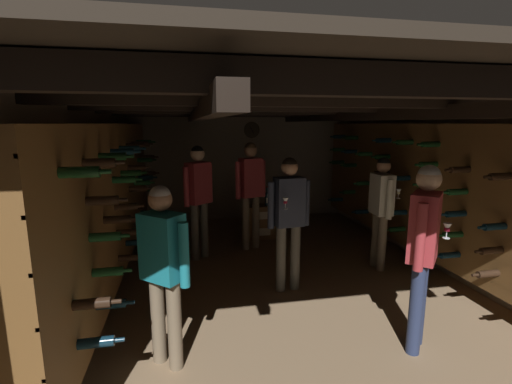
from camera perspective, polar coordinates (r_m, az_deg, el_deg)
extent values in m
plane|color=#8C7051|center=(5.08, 3.57, -13.07)|extent=(8.40, 8.40, 0.00)
cube|color=gray|center=(7.86, -2.38, 4.35)|extent=(4.72, 0.06, 2.35)
cube|color=gray|center=(4.71, -24.83, -0.98)|extent=(0.06, 6.40, 2.35)
cube|color=gray|center=(5.78, 26.64, 0.89)|extent=(0.06, 6.40, 2.35)
cube|color=black|center=(4.66, 3.92, 14.78)|extent=(4.72, 6.52, 0.06)
cube|color=black|center=(2.09, 25.22, 15.51)|extent=(4.60, 0.14, 0.16)
cube|color=black|center=(3.07, 12.40, 14.42)|extent=(4.60, 0.14, 0.16)
cube|color=black|center=(4.12, 6.00, 13.61)|extent=(4.60, 0.14, 0.16)
cube|color=black|center=(5.20, 2.25, 13.05)|extent=(4.60, 0.14, 0.16)
cube|color=black|center=(6.29, -0.20, 12.66)|extent=(4.60, 0.14, 0.16)
cube|color=black|center=(7.39, -1.91, 12.37)|extent=(4.60, 0.14, 0.16)
cube|color=black|center=(4.49, -9.25, 11.88)|extent=(0.12, 6.40, 0.12)
cube|color=black|center=(5.02, 15.60, 11.50)|extent=(0.12, 6.40, 0.12)
cylinder|color=white|center=(7.81, -0.69, 9.79)|extent=(0.32, 0.02, 0.32)
cylinder|color=#2D2314|center=(7.80, -0.67, 9.79)|extent=(0.34, 0.01, 0.34)
cube|color=black|center=(7.79, -0.66, 9.79)|extent=(0.05, 0.01, 0.11)
cube|color=black|center=(7.79, -0.66, 9.79)|extent=(0.10, 0.01, 0.15)
cube|color=brown|center=(4.81, -22.21, -0.84)|extent=(0.32, 5.50, 1.80)
cylinder|color=#0F2838|center=(2.95, -24.33, -20.88)|extent=(0.28, 0.07, 0.07)
cylinder|color=#0F2838|center=(2.91, -20.75, -21.01)|extent=(0.07, 0.03, 0.03)
cylinder|color=#0F2838|center=(3.42, -22.23, -16.13)|extent=(0.28, 0.07, 0.07)
cylinder|color=#0F2838|center=(3.39, -19.21, -16.16)|extent=(0.07, 0.03, 0.03)
cylinder|color=black|center=(4.41, -19.60, -9.80)|extent=(0.28, 0.07, 0.07)
cylinder|color=black|center=(4.39, -17.31, -9.76)|extent=(0.07, 0.03, 0.03)
cylinder|color=#0F2838|center=(4.92, -18.72, -7.61)|extent=(0.28, 0.07, 0.07)
cylinder|color=#0F2838|center=(4.90, -16.67, -7.56)|extent=(0.07, 0.03, 0.03)
cylinder|color=#143819|center=(5.45, -17.98, -5.77)|extent=(0.28, 0.07, 0.07)
cylinder|color=#143819|center=(5.43, -16.14, -5.72)|extent=(0.07, 0.03, 0.03)
cylinder|color=#0F2838|center=(6.49, -16.92, -3.09)|extent=(0.28, 0.07, 0.07)
cylinder|color=#0F2838|center=(6.48, -15.38, -3.04)|extent=(0.07, 0.03, 0.03)
cylinder|color=black|center=(2.80, -24.89, -15.75)|extent=(0.28, 0.07, 0.07)
cylinder|color=black|center=(2.76, -21.22, -15.83)|extent=(0.07, 0.03, 0.03)
cylinder|color=#194723|center=(3.28, -22.68, -11.59)|extent=(0.28, 0.07, 0.07)
cylinder|color=#194723|center=(3.25, -19.59, -11.58)|extent=(0.07, 0.03, 0.03)
cylinder|color=black|center=(4.32, -19.85, -6.06)|extent=(0.28, 0.07, 0.07)
cylinder|color=black|center=(4.29, -17.53, -6.01)|extent=(0.07, 0.03, 0.03)
cylinder|color=black|center=(4.85, -18.91, -4.18)|extent=(0.28, 0.07, 0.07)
cylinder|color=black|center=(4.83, -16.85, -4.12)|extent=(0.07, 0.03, 0.03)
cylinder|color=#143819|center=(6.97, -16.64, 0.37)|extent=(0.28, 0.07, 0.07)
cylinder|color=#143819|center=(6.95, -15.20, 0.43)|extent=(0.07, 0.03, 0.03)
cylinder|color=#194723|center=(3.19, -23.06, -6.56)|extent=(0.28, 0.07, 0.07)
cylinder|color=#194723|center=(3.15, -19.93, -6.51)|extent=(0.07, 0.03, 0.03)
cylinder|color=black|center=(3.70, -21.39, -4.09)|extent=(0.28, 0.07, 0.07)
cylinder|color=black|center=(3.68, -18.70, -4.02)|extent=(0.07, 0.03, 0.03)
cylinder|color=black|center=(4.23, -20.13, -2.20)|extent=(0.28, 0.07, 0.07)
cylinder|color=black|center=(4.21, -17.77, -2.12)|extent=(0.07, 0.03, 0.03)
cylinder|color=black|center=(5.31, -18.36, 0.44)|extent=(0.28, 0.07, 0.07)
cylinder|color=black|center=(5.29, -16.49, 0.51)|extent=(0.07, 0.03, 0.03)
cylinder|color=#194723|center=(5.85, -17.74, 1.37)|extent=(0.28, 0.07, 0.07)
cylinder|color=#194723|center=(5.83, -16.03, 1.44)|extent=(0.07, 0.03, 0.03)
cylinder|color=#0F2838|center=(6.39, -17.21, 2.17)|extent=(0.28, 0.07, 0.07)
cylinder|color=#0F2838|center=(6.38, -15.64, 2.23)|extent=(0.07, 0.03, 0.03)
cylinder|color=black|center=(6.94, -16.75, 2.84)|extent=(0.28, 0.07, 0.07)
cylinder|color=black|center=(6.93, -15.31, 2.90)|extent=(0.07, 0.03, 0.03)
cylinder|color=black|center=(3.12, -23.46, -1.27)|extent=(0.28, 0.07, 0.07)
cylinder|color=black|center=(3.08, -20.28, -1.16)|extent=(0.07, 0.03, 0.03)
cylinder|color=#194723|center=(4.18, -20.39, 1.82)|extent=(0.28, 0.07, 0.07)
cylinder|color=#194723|center=(4.16, -18.01, 1.91)|extent=(0.07, 0.03, 0.03)
cylinder|color=#143819|center=(4.71, -19.38, 2.82)|extent=(0.28, 0.07, 0.07)
cylinder|color=#143819|center=(4.69, -17.27, 2.91)|extent=(0.07, 0.03, 0.03)
cylinder|color=black|center=(5.27, -18.56, 3.65)|extent=(0.28, 0.07, 0.07)
cylinder|color=black|center=(5.25, -16.66, 3.73)|extent=(0.07, 0.03, 0.03)
cylinder|color=#143819|center=(6.36, -17.35, 4.85)|extent=(0.28, 0.07, 0.07)
cylinder|color=#143819|center=(6.35, -15.77, 4.92)|extent=(0.07, 0.03, 0.03)
cylinder|color=black|center=(6.89, -16.91, 5.29)|extent=(0.28, 0.07, 0.07)
cylinder|color=black|center=(6.87, -15.45, 5.35)|extent=(0.07, 0.03, 0.03)
cylinder|color=#143819|center=(2.54, -26.53, 2.80)|extent=(0.28, 0.07, 0.07)
cylinder|color=#143819|center=(2.49, -22.65, 2.99)|extent=(0.07, 0.03, 0.03)
cylinder|color=black|center=(3.07, -23.88, 4.21)|extent=(0.28, 0.07, 0.07)
cylinder|color=black|center=(3.04, -20.65, 4.38)|extent=(0.07, 0.03, 0.03)
cylinder|color=#143819|center=(3.62, -22.01, 5.20)|extent=(0.28, 0.07, 0.07)
cylinder|color=#143819|center=(3.59, -19.26, 5.34)|extent=(0.07, 0.03, 0.03)
cylinder|color=#0F2838|center=(4.17, -20.62, 5.93)|extent=(0.28, 0.07, 0.07)
cylinder|color=#0F2838|center=(4.14, -18.22, 6.05)|extent=(0.07, 0.03, 0.03)
cylinder|color=#0F2838|center=(4.70, -19.59, 6.46)|extent=(0.28, 0.07, 0.07)
cylinder|color=#0F2838|center=(4.68, -17.46, 6.57)|extent=(0.07, 0.03, 0.03)
cylinder|color=black|center=(5.24, -18.75, 6.90)|extent=(0.28, 0.07, 0.07)
cylinder|color=black|center=(5.22, -16.84, 6.99)|extent=(0.07, 0.03, 0.03)
cylinder|color=black|center=(5.79, -18.08, 7.25)|extent=(0.28, 0.07, 0.07)
cylinder|color=black|center=(5.77, -16.34, 7.33)|extent=(0.07, 0.03, 0.03)
cylinder|color=#143819|center=(6.34, -17.50, 7.54)|extent=(0.28, 0.07, 0.07)
cylinder|color=#143819|center=(6.33, -15.91, 7.62)|extent=(0.07, 0.03, 0.03)
cube|color=brown|center=(4.98, -19.88, -9.26)|extent=(0.02, 5.50, 0.02)
cube|color=brown|center=(4.89, -20.10, -5.95)|extent=(0.02, 5.50, 0.02)
cube|color=brown|center=(4.82, -20.33, -2.53)|extent=(0.02, 5.50, 0.02)
cube|color=brown|center=(4.76, -20.56, 0.99)|extent=(0.02, 5.50, 0.02)
cube|color=brown|center=(4.72, -20.80, 4.58)|extent=(0.02, 5.50, 0.02)
cube|color=brown|center=(4.71, -21.05, 8.21)|extent=(0.02, 5.50, 0.02)
cube|color=brown|center=(5.79, 24.23, 0.85)|extent=(0.32, 5.50, 1.80)
cylinder|color=black|center=(4.57, 32.96, -10.78)|extent=(0.28, 0.07, 0.07)
cylinder|color=black|center=(4.46, 31.31, -11.15)|extent=(0.07, 0.03, 0.03)
cylinder|color=#0F2838|center=(4.96, 28.48, -8.75)|extent=(0.28, 0.07, 0.07)
cylinder|color=#0F2838|center=(4.85, 26.86, -9.02)|extent=(0.07, 0.03, 0.03)
cylinder|color=#0F2838|center=(5.35, 24.88, -7.06)|extent=(0.28, 0.07, 0.07)
cylinder|color=#0F2838|center=(5.25, 23.32, -7.27)|extent=(0.07, 0.03, 0.03)
cylinder|color=#143819|center=(5.79, 21.57, -5.48)|extent=(0.28, 0.07, 0.07)
cylinder|color=#143819|center=(5.70, 20.09, -5.63)|extent=(0.07, 0.03, 0.03)
cylinder|color=#0F2838|center=(6.71, 16.52, -3.01)|extent=(0.28, 0.07, 0.07)
cylinder|color=#0F2838|center=(6.63, 15.18, -3.10)|extent=(0.07, 0.03, 0.03)
cylinder|color=#0F2838|center=(7.65, 12.79, -1.16)|extent=(0.28, 0.07, 0.07)
cylinder|color=#0F2838|center=(7.58, 11.58, -1.22)|extent=(0.07, 0.03, 0.03)
cylinder|color=black|center=(4.49, 33.33, -7.72)|extent=(0.28, 0.07, 0.07)
cylinder|color=black|center=(4.37, 31.68, -8.02)|extent=(0.07, 0.03, 0.03)
cylinder|color=#194723|center=(4.88, 28.81, -5.92)|extent=(0.28, 0.07, 0.07)
cylinder|color=#194723|center=(4.77, 27.19, -6.13)|extent=(0.07, 0.03, 0.03)
cylinder|color=#194723|center=(5.29, 25.03, -4.37)|extent=(0.28, 0.07, 0.07)
cylinder|color=#194723|center=(5.19, 23.46, -4.52)|extent=(0.07, 0.03, 0.03)
cylinder|color=#0F2838|center=(5.72, 21.79, -3.02)|extent=(0.28, 0.07, 0.07)
cylinder|color=#0F2838|center=(5.63, 20.29, -3.14)|extent=(0.07, 0.03, 0.03)
cylinder|color=black|center=(6.17, 19.09, -1.89)|extent=(0.28, 0.07, 0.07)
cylinder|color=black|center=(6.08, 17.67, -1.98)|extent=(0.07, 0.03, 0.03)
cylinder|color=#143819|center=(7.13, 14.61, 0.00)|extent=(0.28, 0.07, 0.07)
cylinder|color=#143819|center=(7.05, 13.33, -0.05)|extent=(0.07, 0.03, 0.03)
cylinder|color=#0F2838|center=(4.42, 33.71, -4.56)|extent=(0.28, 0.07, 0.07)
cylinder|color=#0F2838|center=(4.30, 32.05, -4.77)|extent=(0.07, 0.03, 0.03)
cylinder|color=#0F2838|center=(4.80, 29.21, -3.02)|extent=(0.28, 0.07, 0.07)
cylinder|color=#0F2838|center=(4.69, 27.58, -3.17)|extent=(0.07, 0.03, 0.03)
cylinder|color=#194723|center=(5.23, 25.28, -1.65)|extent=(0.28, 0.07, 0.07)
cylinder|color=#194723|center=(5.12, 23.70, -1.76)|extent=(0.07, 0.03, 0.03)
cylinder|color=black|center=(6.12, 19.25, 0.46)|extent=(0.28, 0.07, 0.07)
cylinder|color=black|center=(6.03, 17.82, 0.40)|extent=(0.07, 0.03, 0.03)
cylinder|color=#194723|center=(6.60, 16.79, 1.32)|extent=(0.28, 0.07, 0.07)
cylinder|color=#194723|center=(6.52, 15.43, 1.28)|extent=(0.07, 0.03, 0.03)
cylinder|color=#194723|center=(4.77, 29.37, 0.03)|extent=(0.28, 0.07, 0.07)
cylinder|color=#194723|center=(4.65, 27.73, -0.05)|extent=(0.07, 0.03, 0.03)
cylinder|color=#143819|center=(5.19, 25.46, 1.14)|extent=(0.28, 0.07, 0.07)
cylinder|color=#143819|center=(5.08, 23.88, 1.09)|extent=(0.07, 0.03, 0.03)
cylinder|color=#0F2838|center=(5.62, 22.22, 2.05)|extent=(0.28, 0.07, 0.07)
cylinder|color=#0F2838|center=(5.53, 20.70, 2.02)|extent=(0.07, 0.03, 0.03)
cylinder|color=black|center=(6.08, 19.40, 2.84)|extent=(0.28, 0.07, 0.07)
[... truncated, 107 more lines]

